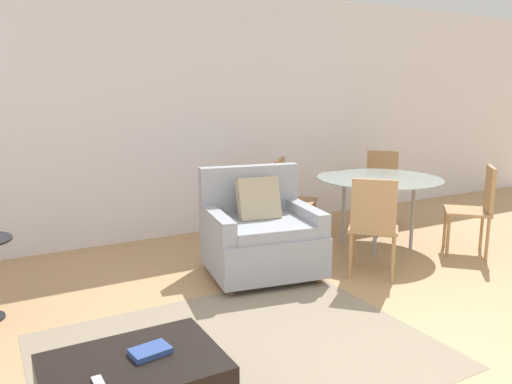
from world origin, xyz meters
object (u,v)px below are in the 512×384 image
object	(u,v)px
dining_chair_near_left	(374,221)
dining_chair_near_right	(477,204)
armchair	(261,235)
dining_table	(379,184)
dining_chair_far_left	(288,193)
book_stack	(150,351)
dining_chair_far_right	(381,183)

from	to	relation	value
dining_chair_near_left	dining_chair_near_right	distance (m)	1.37
armchair	dining_chair_near_right	xyz separation A→B (m)	(2.18, -0.56, 0.16)
dining_table	dining_chair_near_left	world-z (taller)	dining_chair_near_left
armchair	dining_chair_near_left	distance (m)	1.00
dining_table	dining_chair_near_left	size ratio (longest dim) A/B	1.44
dining_chair_far_left	dining_chair_near_right	bearing A→B (deg)	-45.00
dining_table	book_stack	bearing A→B (deg)	-150.06
armchair	dining_chair_near_right	bearing A→B (deg)	-14.51
armchair	dining_chair_far_left	xyz separation A→B (m)	(0.81, 0.80, 0.16)
dining_table	dining_chair_near_right	bearing A→B (deg)	-45.00
dining_chair_far_left	dining_table	bearing A→B (deg)	-45.00
dining_chair_near_right	dining_chair_far_right	xyz separation A→B (m)	(0.00, 1.37, 0.00)
book_stack	dining_chair_far_left	distance (m)	3.36
armchair	dining_chair_far_right	size ratio (longest dim) A/B	1.19
book_stack	dining_chair_far_left	size ratio (longest dim) A/B	0.22
armchair	dining_table	xyz separation A→B (m)	(1.49, 0.12, 0.32)
book_stack	armchair	bearing A→B (deg)	46.76
dining_chair_near_left	dining_chair_far_left	world-z (taller)	same
armchair	book_stack	bearing A→B (deg)	-133.24
armchair	dining_chair_near_left	world-z (taller)	armchair
armchair	book_stack	xyz separation A→B (m)	(-1.52, -1.62, 0.07)
dining_chair_near_right	dining_chair_far_left	size ratio (longest dim) A/B	1.00
armchair	dining_chair_near_left	size ratio (longest dim) A/B	1.19
armchair	dining_table	size ratio (longest dim) A/B	0.83
armchair	dining_chair_far_left	bearing A→B (deg)	44.78
book_stack	dining_chair_near_left	size ratio (longest dim) A/B	0.22
armchair	dining_chair_near_left	xyz separation A→B (m)	(0.81, -0.56, 0.16)
dining_chair_near_left	dining_chair_near_right	bearing A→B (deg)	0.00
dining_table	dining_chair_far_right	world-z (taller)	dining_chair_far_right
book_stack	dining_chair_near_left	bearing A→B (deg)	24.30
dining_chair_near_left	dining_chair_far_right	bearing A→B (deg)	45.00
dining_table	dining_chair_near_right	world-z (taller)	dining_chair_near_right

